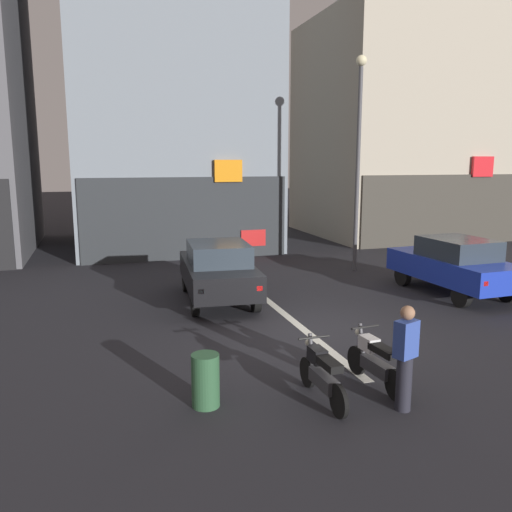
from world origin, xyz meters
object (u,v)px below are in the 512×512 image
object	(u,v)px
car_red_down_street	(245,228)
street_lamp	(359,144)
car_black_crossing_near	(218,270)
motorcycle_white_row_left_mid	(375,361)
motorcycle_black_row_leftmost	(322,374)
car_blue_parked_kerbside	(454,264)
person_by_motorcycles	(405,357)
trash_bin	(206,380)

from	to	relation	value
car_red_down_street	street_lamp	distance (m)	7.16
car_black_crossing_near	motorcycle_white_row_left_mid	xyz separation A→B (m)	(1.31, -6.18, -0.43)
street_lamp	motorcycle_black_row_leftmost	world-z (taller)	street_lamp
car_blue_parked_kerbside	person_by_motorcycles	size ratio (longest dim) A/B	2.50
person_by_motorcycles	street_lamp	bearing A→B (deg)	66.51
car_blue_parked_kerbside	person_by_motorcycles	distance (m)	7.98
motorcycle_white_row_left_mid	person_by_motorcycles	size ratio (longest dim) A/B	1.00
car_red_down_street	motorcycle_white_row_left_mid	size ratio (longest dim) A/B	2.51
car_red_down_street	car_blue_parked_kerbside	bearing A→B (deg)	-69.64
car_black_crossing_near	car_red_down_street	xyz separation A→B (m)	(3.14, 8.37, 0.00)
motorcycle_white_row_left_mid	trash_bin	distance (m)	2.91
motorcycle_white_row_left_mid	person_by_motorcycles	world-z (taller)	person_by_motorcycles
motorcycle_black_row_leftmost	person_by_motorcycles	world-z (taller)	person_by_motorcycles
street_lamp	motorcycle_black_row_leftmost	bearing A→B (deg)	-120.35
car_blue_parked_kerbside	car_black_crossing_near	bearing A→B (deg)	169.83
car_blue_parked_kerbside	car_red_down_street	size ratio (longest dim) A/B	1.00
person_by_motorcycles	trash_bin	world-z (taller)	person_by_motorcycles
car_blue_parked_kerbside	trash_bin	distance (m)	9.62
car_black_crossing_near	motorcycle_black_row_leftmost	bearing A→B (deg)	-88.02
trash_bin	car_black_crossing_near	bearing A→B (deg)	75.27
car_black_crossing_near	car_blue_parked_kerbside	size ratio (longest dim) A/B	1.01
car_black_crossing_near	car_blue_parked_kerbside	distance (m)	6.80
person_by_motorcycles	trash_bin	xyz separation A→B (m)	(-2.89, 1.02, -0.43)
car_blue_parked_kerbside	car_red_down_street	distance (m)	10.21
trash_bin	car_blue_parked_kerbside	bearing A→B (deg)	30.41
motorcycle_black_row_leftmost	motorcycle_white_row_left_mid	world-z (taller)	same
car_black_crossing_near	trash_bin	world-z (taller)	car_black_crossing_near
car_black_crossing_near	street_lamp	bearing A→B (deg)	25.17
motorcycle_black_row_leftmost	person_by_motorcycles	size ratio (longest dim) A/B	1.00
car_black_crossing_near	motorcycle_black_row_leftmost	size ratio (longest dim) A/B	2.53
motorcycle_white_row_left_mid	trash_bin	bearing A→B (deg)	177.64
car_red_down_street	trash_bin	world-z (taller)	car_red_down_street
motorcycle_black_row_leftmost	motorcycle_white_row_left_mid	distance (m)	1.12
car_blue_parked_kerbside	motorcycle_black_row_leftmost	bearing A→B (deg)	-141.06
car_red_down_street	trash_bin	size ratio (longest dim) A/B	4.93
motorcycle_black_row_leftmost	car_red_down_street	bearing A→B (deg)	78.85
car_red_down_street	trash_bin	bearing A→B (deg)	-108.15
motorcycle_black_row_leftmost	trash_bin	bearing A→B (deg)	168.63
motorcycle_black_row_leftmost	person_by_motorcycles	xyz separation A→B (m)	(1.07, -0.66, 0.40)
car_black_crossing_near	car_red_down_street	size ratio (longest dim) A/B	1.01
motorcycle_black_row_leftmost	trash_bin	distance (m)	1.85
car_blue_parked_kerbside	person_by_motorcycles	world-z (taller)	person_by_motorcycles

